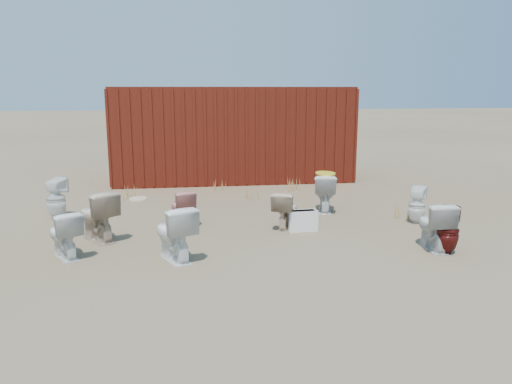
{
  "coord_description": "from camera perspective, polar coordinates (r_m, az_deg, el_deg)",
  "views": [
    {
      "loc": [
        -1.21,
        -8.0,
        2.35
      ],
      "look_at": [
        0.0,
        0.6,
        0.55
      ],
      "focal_mm": 35.0,
      "sensor_mm": 36.0,
      "label": 1
    }
  ],
  "objects": [
    {
      "name": "yellow_lid",
      "position": [
        9.69,
        7.93,
        2.13
      ],
      "size": [
        0.38,
        0.47,
        0.02
      ],
      "primitive_type": "ellipsoid",
      "color": "yellow",
      "rests_on": "toilet_back_yellowlid"
    },
    {
      "name": "weed_clump_e",
      "position": [
        11.8,
        4.42,
        0.88
      ],
      "size": [
        0.34,
        0.34,
        0.28
      ],
      "primitive_type": "cone",
      "color": "olive",
      "rests_on": "ground"
    },
    {
      "name": "weed_clump_d",
      "position": [
        11.74,
        -4.16,
        0.77
      ],
      "size": [
        0.3,
        0.3,
        0.26
      ],
      "primitive_type": "cone",
      "color": "olive",
      "rests_on": "ground"
    },
    {
      "name": "toilet_back_yellowlid",
      "position": [
        9.76,
        7.87,
        -0.1
      ],
      "size": [
        0.58,
        0.81,
        0.74
      ],
      "primitive_type": "imported",
      "rotation": [
        0.0,
        0.0,
        2.89
      ],
      "color": "silver",
      "rests_on": "ground"
    },
    {
      "name": "loose_lid_near",
      "position": [
        11.11,
        -13.31,
        -0.76
      ],
      "size": [
        0.41,
        0.52,
        0.02
      ],
      "primitive_type": "ellipsoid",
      "rotation": [
        0.0,
        0.0,
        0.07
      ],
      "color": "beige",
      "rests_on": "ground"
    },
    {
      "name": "toilet_front_e",
      "position": [
        7.86,
        19.69,
        -3.62
      ],
      "size": [
        0.45,
        0.74,
        0.73
      ],
      "primitive_type": "imported",
      "rotation": [
        0.0,
        0.0,
        3.08
      ],
      "color": "silver",
      "rests_on": "ground"
    },
    {
      "name": "loose_tank",
      "position": [
        8.45,
        5.31,
        -3.27
      ],
      "size": [
        0.51,
        0.24,
        0.35
      ],
      "primitive_type": "cube",
      "rotation": [
        0.0,
        0.0,
        0.08
      ],
      "color": "silver",
      "rests_on": "ground"
    },
    {
      "name": "toilet_front_pink",
      "position": [
        8.81,
        -8.48,
        -1.75
      ],
      "size": [
        0.54,
        0.71,
        0.64
      ],
      "primitive_type": "imported",
      "rotation": [
        0.0,
        0.0,
        3.46
      ],
      "color": "tan",
      "rests_on": "ground"
    },
    {
      "name": "toilet_front_maroon",
      "position": [
        7.72,
        21.08,
        -4.11
      ],
      "size": [
        0.44,
        0.44,
        0.7
      ],
      "primitive_type": "imported",
      "rotation": [
        0.0,
        0.0,
        2.56
      ],
      "color": "#53110E",
      "rests_on": "ground"
    },
    {
      "name": "toilet_back_beige_left",
      "position": [
        8.2,
        -17.73,
        -2.59
      ],
      "size": [
        0.83,
        0.91,
        0.81
      ],
      "primitive_type": "imported",
      "rotation": [
        0.0,
        0.0,
        3.76
      ],
      "color": "#C1A98D",
      "rests_on": "ground"
    },
    {
      "name": "toilet_front_a",
      "position": [
        7.54,
        -21.09,
        -4.54
      ],
      "size": [
        0.67,
        0.77,
        0.68
      ],
      "primitive_type": "imported",
      "rotation": [
        0.0,
        0.0,
        3.68
      ],
      "color": "white",
      "rests_on": "ground"
    },
    {
      "name": "weed_clump_f",
      "position": [
        9.56,
        16.34,
        -2.23
      ],
      "size": [
        0.28,
        0.28,
        0.25
      ],
      "primitive_type": "cone",
      "color": "olive",
      "rests_on": "ground"
    },
    {
      "name": "weed_clump_c",
      "position": [
        11.35,
        8.57,
        0.47
      ],
      "size": [
        0.36,
        0.36,
        0.33
      ],
      "primitive_type": "cone",
      "color": "olive",
      "rests_on": "ground"
    },
    {
      "name": "toilet_front_c",
      "position": [
        7.02,
        -9.35,
        -4.62
      ],
      "size": [
        0.72,
        0.89,
        0.79
      ],
      "primitive_type": "imported",
      "rotation": [
        0.0,
        0.0,
        3.57
      ],
      "color": "white",
      "rests_on": "ground"
    },
    {
      "name": "loose_lid_far",
      "position": [
        11.48,
        -17.12,
        -0.58
      ],
      "size": [
        0.46,
        0.54,
        0.02
      ],
      "primitive_type": "ellipsoid",
      "rotation": [
        0.0,
        0.0,
        0.25
      ],
      "color": "beige",
      "rests_on": "ground"
    },
    {
      "name": "shipping_container",
      "position": [
        13.31,
        -2.78,
        6.74
      ],
      "size": [
        6.0,
        2.4,
        2.4
      ],
      "primitive_type": "cube",
      "color": "#51120D",
      "rests_on": "ground"
    },
    {
      "name": "toilet_back_beige_right",
      "position": [
        8.5,
        3.43,
        -2.07
      ],
      "size": [
        0.62,
        0.74,
        0.66
      ],
      "primitive_type": "imported",
      "rotation": [
        0.0,
        0.0,
        2.67
      ],
      "color": "beige",
      "rests_on": "ground"
    },
    {
      "name": "weed_clump_a",
      "position": [
        11.32,
        -14.01,
        0.08
      ],
      "size": [
        0.36,
        0.36,
        0.27
      ],
      "primitive_type": "cone",
      "color": "olive",
      "rests_on": "ground"
    },
    {
      "name": "ground",
      "position": [
        8.43,
        0.57,
        -4.49
      ],
      "size": [
        100.0,
        100.0,
        0.0
      ],
      "primitive_type": "plane",
      "color": "brown",
      "rests_on": "ground"
    },
    {
      "name": "toilet_back_e",
      "position": [
        9.29,
        17.92,
        -1.41
      ],
      "size": [
        0.42,
        0.42,
        0.66
      ],
      "primitive_type": "imported",
      "rotation": [
        0.0,
        0.0,
        2.54
      ],
      "color": "white",
      "rests_on": "ground"
    },
    {
      "name": "toilet_back_a",
      "position": [
        9.83,
        -21.9,
        -0.69
      ],
      "size": [
        0.47,
        0.47,
        0.77
      ],
      "primitive_type": "imported",
      "rotation": [
        0.0,
        0.0,
        2.66
      ],
      "color": "white",
      "rests_on": "ground"
    },
    {
      "name": "weed_clump_b",
      "position": [
        10.81,
        -0.29,
        -0.09
      ],
      "size": [
        0.32,
        0.32,
        0.28
      ],
      "primitive_type": "cone",
      "color": "olive",
      "rests_on": "ground"
    }
  ]
}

